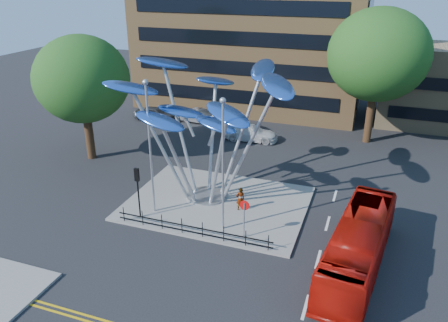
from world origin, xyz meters
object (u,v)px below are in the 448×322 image
at_px(leaf_sculpture, 205,103).
at_px(no_entry_sign_island, 244,213).
at_px(tree_left, 82,79).
at_px(parked_car_right, 251,133).
at_px(street_lamp_right, 223,154).
at_px(parked_car_mid, 201,116).
at_px(parked_car_left, 155,114).
at_px(traffic_light_island, 137,183).
at_px(street_lamp_left, 149,137).
at_px(red_bus, 358,246).
at_px(tree_right, 378,55).
at_px(pedestrian, 240,199).

height_order(leaf_sculpture, no_entry_sign_island, leaf_sculpture).
distance_m(tree_left, parked_car_right, 15.72).
bearing_deg(street_lamp_right, parked_car_mid, 116.16).
distance_m(no_entry_sign_island, parked_car_left, 24.23).
bearing_deg(street_lamp_right, traffic_light_island, -174.81).
height_order(tree_left, no_entry_sign_island, tree_left).
xyz_separation_m(street_lamp_right, parked_car_left, (-14.21, 17.93, -4.34)).
bearing_deg(parked_car_mid, street_lamp_right, -149.58).
bearing_deg(parked_car_mid, traffic_light_island, -164.73).
bearing_deg(parked_car_right, street_lamp_left, 167.60).
xyz_separation_m(traffic_light_island, red_bus, (13.50, -0.59, -1.20)).
xyz_separation_m(tree_right, parked_car_right, (-10.38, -3.31, -7.30)).
bearing_deg(street_lamp_right, pedestrian, 83.60).
relative_size(street_lamp_left, traffic_light_island, 2.57).
bearing_deg(traffic_light_island, street_lamp_right, 5.19).
height_order(red_bus, parked_car_mid, red_bus).
xyz_separation_m(leaf_sculpture, traffic_light_island, (-2.93, -4.18, -4.26)).
bearing_deg(tree_right, street_lamp_left, -124.05).
bearing_deg(parked_car_mid, tree_right, -85.33).
distance_m(tree_right, street_lamp_right, 20.64).
distance_m(leaf_sculpture, pedestrian, 6.67).
bearing_deg(parked_car_left, pedestrian, -141.17).
bearing_deg(tree_left, leaf_sculpture, -15.55).
relative_size(leaf_sculpture, parked_car_right, 2.50).
bearing_deg(parked_car_mid, pedestrian, -145.36).
distance_m(tree_right, street_lamp_left, 22.49).
bearing_deg(traffic_light_island, street_lamp_left, 63.43).
height_order(tree_left, parked_car_right, tree_left).
xyz_separation_m(parked_car_left, parked_car_mid, (4.94, 0.95, -0.04)).
bearing_deg(no_entry_sign_island, pedestrian, 111.63).
height_order(tree_left, street_lamp_left, tree_left).
bearing_deg(street_lamp_right, red_bus, -7.75).
relative_size(tree_left, leaf_sculpture, 0.81).
height_order(leaf_sculpture, parked_car_left, leaf_sculpture).
relative_size(tree_right, traffic_light_island, 3.54).
bearing_deg(parked_car_left, parked_car_mid, -83.63).
height_order(tree_left, pedestrian, tree_left).
distance_m(tree_left, parked_car_mid, 14.33).
distance_m(leaf_sculpture, street_lamp_left, 4.28).
distance_m(tree_left, leaf_sculpture, 12.38).
relative_size(tree_right, pedestrian, 7.55).
bearing_deg(traffic_light_island, leaf_sculpture, 54.96).
distance_m(no_entry_sign_island, pedestrian, 3.40).
height_order(traffic_light_island, red_bus, traffic_light_island).
xyz_separation_m(street_lamp_right, red_bus, (8.00, -1.09, -3.68)).
bearing_deg(parked_car_right, no_entry_sign_island, -169.30).
bearing_deg(tree_left, red_bus, -19.77).
bearing_deg(traffic_light_island, parked_car_left, 115.29).
bearing_deg(red_bus, parked_car_left, 146.68).
height_order(street_lamp_left, parked_car_left, street_lamp_left).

